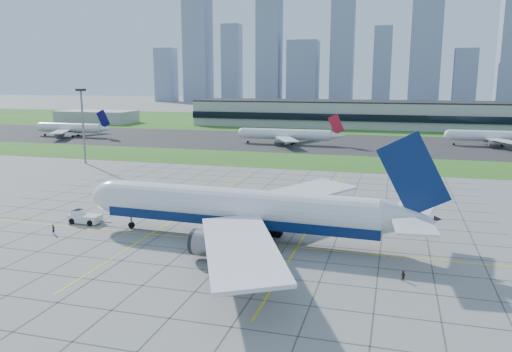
% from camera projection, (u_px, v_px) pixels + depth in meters
% --- Properties ---
extents(ground, '(1400.00, 1400.00, 0.00)m').
position_uv_depth(ground, '(205.00, 235.00, 93.31)').
color(ground, gray).
rests_on(ground, ground).
extents(grass_median, '(700.00, 35.00, 0.04)m').
position_uv_depth(grass_median, '(297.00, 161.00, 178.33)').
color(grass_median, '#33641C').
rests_on(grass_median, ground).
extents(asphalt_taxiway, '(700.00, 75.00, 0.04)m').
position_uv_depth(asphalt_taxiway, '(320.00, 142.00, 230.29)').
color(asphalt_taxiway, '#383838').
rests_on(asphalt_taxiway, ground).
extents(grass_far, '(700.00, 145.00, 0.04)m').
position_uv_depth(grass_far, '(345.00, 123.00, 334.21)').
color(grass_far, '#33641C').
rests_on(grass_far, ground).
extents(apron_markings, '(120.00, 130.00, 0.03)m').
position_uv_depth(apron_markings, '(226.00, 220.00, 103.67)').
color(apron_markings, '#474744').
rests_on(apron_markings, ground).
extents(terminal, '(260.00, 43.00, 15.80)m').
position_uv_depth(terminal, '(408.00, 115.00, 298.30)').
color(terminal, '#B7B7B2').
rests_on(terminal, ground).
extents(service_block, '(50.00, 25.00, 8.00)m').
position_uv_depth(service_block, '(97.00, 117.00, 333.58)').
color(service_block, '#B7B7B2').
rests_on(service_block, ground).
extents(light_mast, '(2.50, 2.50, 25.60)m').
position_uv_depth(light_mast, '(82.00, 117.00, 170.28)').
color(light_mast, gray).
rests_on(light_mast, ground).
extents(city_skyline, '(523.00, 32.40, 160.00)m').
position_uv_depth(city_skyline, '(363.00, 52.00, 575.60)').
color(city_skyline, '#8593AE').
rests_on(city_skyline, ground).
extents(airliner, '(66.27, 67.07, 20.85)m').
position_uv_depth(airliner, '(241.00, 209.00, 89.91)').
color(airliner, white).
rests_on(airliner, ground).
extents(pushback_tug, '(9.53, 3.56, 2.64)m').
position_uv_depth(pushback_tug, '(84.00, 217.00, 101.28)').
color(pushback_tug, white).
rests_on(pushback_tug, ground).
extents(crew_near, '(0.50, 0.71, 1.84)m').
position_uv_depth(crew_near, '(53.00, 229.00, 93.95)').
color(crew_near, black).
rests_on(crew_near, ground).
extents(crew_far, '(0.95, 0.95, 1.55)m').
position_uv_depth(crew_far, '(403.00, 276.00, 72.07)').
color(crew_far, black).
rests_on(crew_far, ground).
extents(distant_jet_0, '(40.52, 42.66, 14.08)m').
position_uv_depth(distant_jet_0, '(71.00, 128.00, 252.96)').
color(distant_jet_0, white).
rests_on(distant_jet_0, ground).
extents(distant_jet_1, '(46.03, 42.66, 14.08)m').
position_uv_depth(distant_jet_1, '(287.00, 134.00, 223.14)').
color(distant_jet_1, white).
rests_on(distant_jet_1, ground).
extents(distant_jet_2, '(42.30, 42.66, 14.08)m').
position_uv_depth(distant_jet_2, '(496.00, 136.00, 215.93)').
color(distant_jet_2, white).
rests_on(distant_jet_2, ground).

